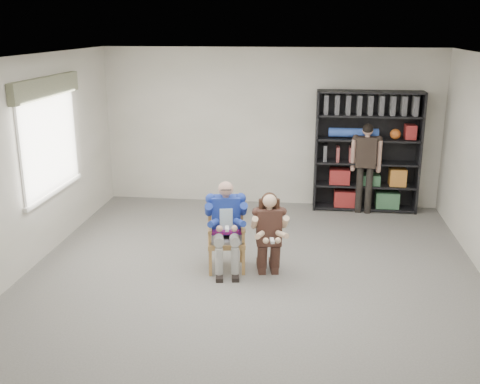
% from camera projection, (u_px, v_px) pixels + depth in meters
% --- Properties ---
extents(room_shell, '(6.00, 7.00, 2.80)m').
position_uv_depth(room_shell, '(251.00, 179.00, 6.71)').
color(room_shell, beige).
rests_on(room_shell, ground).
extents(floor, '(6.00, 7.00, 0.01)m').
position_uv_depth(floor, '(250.00, 285.00, 7.11)').
color(floor, slate).
rests_on(floor, ground).
extents(window_left, '(0.16, 2.00, 1.75)m').
position_uv_depth(window_left, '(51.00, 138.00, 7.93)').
color(window_left, white).
rests_on(window_left, room_shell).
extents(armchair, '(0.63, 0.62, 0.94)m').
position_uv_depth(armchair, '(226.00, 236.00, 7.46)').
color(armchair, '#9D6A3F').
rests_on(armchair, floor).
extents(seated_man, '(0.65, 0.82, 1.23)m').
position_uv_depth(seated_man, '(226.00, 226.00, 7.42)').
color(seated_man, navy).
rests_on(seated_man, floor).
extents(kneeling_woman, '(0.60, 0.82, 1.12)m').
position_uv_depth(kneeling_woman, '(269.00, 235.00, 7.26)').
color(kneeling_woman, '#33221C').
rests_on(kneeling_woman, floor).
extents(bookshelf, '(1.80, 0.38, 2.10)m').
position_uv_depth(bookshelf, '(367.00, 152.00, 9.73)').
color(bookshelf, black).
rests_on(bookshelf, floor).
extents(standing_man, '(0.52, 0.34, 1.58)m').
position_uv_depth(standing_man, '(365.00, 169.00, 9.64)').
color(standing_man, '#2C221D').
rests_on(standing_man, floor).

